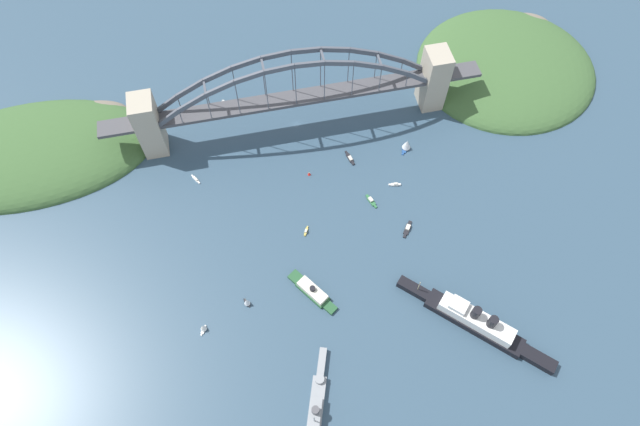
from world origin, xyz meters
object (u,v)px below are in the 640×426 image
object	(u,v)px
ocean_liner	(476,321)
channel_marker_buoy	(309,174)
harbor_arch_bridge	(295,99)
harbor_ferry_steamer	(312,291)
small_boat_7	(196,179)
small_boat_0	(203,328)
small_boat_3	(350,158)
small_boat_4	(407,229)
seaplane_taxiing_near_bridge	(227,106)
small_boat_1	(371,201)
small_boat_6	(306,231)
small_boat_5	(247,302)
naval_cruiser	(315,421)
small_boat_2	(407,144)
small_boat_8	(395,184)

from	to	relation	value
ocean_liner	channel_marker_buoy	distance (m)	141.04
harbor_arch_bridge	harbor_ferry_steamer	size ratio (longest dim) A/B	7.93
small_boat_7	channel_marker_buoy	bearing A→B (deg)	171.00
harbor_ferry_steamer	small_boat_0	xyz separation A→B (m)	(65.16, 9.09, 0.75)
small_boat_3	small_boat_4	world-z (taller)	small_boat_4
channel_marker_buoy	ocean_liner	bearing A→B (deg)	120.39
seaplane_taxiing_near_bridge	small_boat_1	xyz separation A→B (m)	(-80.98, 98.45, -1.22)
channel_marker_buoy	small_boat_6	bearing A→B (deg)	75.79
small_boat_4	small_boat_7	world-z (taller)	small_boat_4
small_boat_1	small_boat_5	distance (m)	103.46
ocean_liner	naval_cruiser	xyz separation A→B (m)	(100.01, 32.66, -2.81)
small_boat_1	small_boat_2	world-z (taller)	small_boat_2
ocean_liner	small_boat_8	distance (m)	103.14
harbor_ferry_steamer	channel_marker_buoy	xyz separation A→B (m)	(-15.11, -82.91, -1.15)
small_boat_2	small_boat_3	xyz separation A→B (m)	(39.84, 0.47, -3.57)
small_boat_4	small_boat_6	size ratio (longest dim) A/B	1.70
ocean_liner	small_boat_6	world-z (taller)	ocean_liner
seaplane_taxiing_near_bridge	small_boat_1	distance (m)	127.48
naval_cruiser	small_boat_0	world-z (taller)	naval_cruiser
naval_cruiser	small_boat_0	distance (m)	80.84
small_boat_7	small_boat_6	bearing A→B (deg)	139.89
naval_cruiser	channel_marker_buoy	size ratio (longest dim) A/B	27.55
harbor_arch_bridge	small_boat_4	size ratio (longest dim) A/B	22.28
small_boat_0	small_boat_7	bearing A→B (deg)	-93.13
small_boat_4	small_boat_7	size ratio (longest dim) A/B	1.39
harbor_ferry_steamer	small_boat_3	size ratio (longest dim) A/B	2.63
small_boat_0	ocean_liner	bearing A→B (deg)	168.95
small_boat_2	small_boat_4	size ratio (longest dim) A/B	0.82
ocean_liner	small_boat_7	bearing A→B (deg)	-42.44
harbor_arch_bridge	ocean_liner	xyz separation A→B (m)	(-71.48, 166.13, -19.88)
small_boat_6	small_boat_7	bearing A→B (deg)	-40.11
small_boat_3	small_boat_7	distance (m)	104.38
seaplane_taxiing_near_bridge	small_boat_3	bearing A→B (deg)	140.41
small_boat_0	small_boat_8	size ratio (longest dim) A/B	0.80
naval_cruiser	small_boat_1	size ratio (longest dim) A/B	6.70
small_boat_3	small_boat_5	xyz separation A→B (m)	(83.40, 88.98, 2.86)
small_boat_1	small_boat_7	distance (m)	117.01
small_boat_0	small_boat_5	xyz separation A→B (m)	(-26.55, -10.02, 0.57)
small_boat_2	small_boat_6	size ratio (longest dim) A/B	1.40
small_boat_0	small_boat_5	distance (m)	28.38
harbor_ferry_steamer	small_boat_7	size ratio (longest dim) A/B	3.90
small_boat_2	small_boat_5	bearing A→B (deg)	35.97
seaplane_taxiing_near_bridge	small_boat_4	distance (m)	157.52
ocean_liner	small_boat_2	distance (m)	129.10
small_boat_2	small_boat_6	distance (m)	94.30
small_boat_7	small_boat_4	bearing A→B (deg)	152.67
naval_cruiser	small_boat_6	xyz separation A→B (m)	(-18.05, -112.21, -2.18)
small_boat_1	small_boat_7	size ratio (longest dim) A/B	1.36
small_boat_2	channel_marker_buoy	distance (m)	69.99
small_boat_6	small_boat_3	bearing A→B (deg)	-129.43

